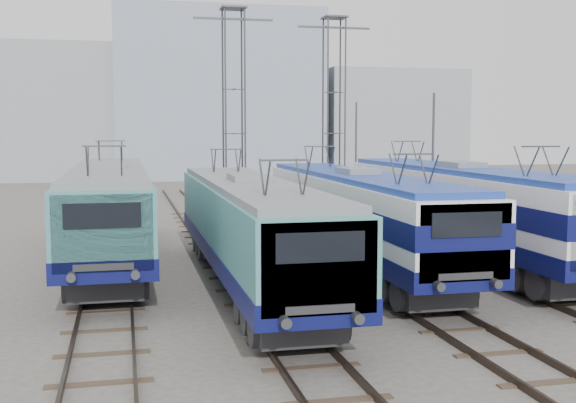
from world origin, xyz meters
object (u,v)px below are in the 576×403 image
Objects in this scene: locomotive_center_left at (250,224)px; catenary_tower_west at (234,105)px; locomotive_center_right at (358,210)px; locomotive_far_left at (109,205)px; locomotive_far_right at (462,203)px; mast_rear at (356,156)px; catenary_tower_east at (334,106)px; mast_mid at (433,165)px.

catenary_tower_west is (2.25, 18.17, 4.46)m from locomotive_center_left.
locomotive_center_right is at bearing -81.80° from catenary_tower_west.
catenary_tower_west is (-2.25, 15.62, 4.39)m from locomotive_center_right.
locomotive_far_left is 1.00× the size of locomotive_far_right.
locomotive_center_left is 2.49× the size of mast_rear.
locomotive_center_left is at bearing -52.56° from locomotive_far_left.
locomotive_far_right is at bearing -95.57° from mast_rear.
locomotive_far_right is (13.50, -2.67, 0.05)m from locomotive_far_left.
locomotive_far_left is at bearing -132.84° from catenary_tower_east.
catenary_tower_west is 1.71× the size of mast_mid.
locomotive_center_left is 2.49× the size of mast_mid.
locomotive_center_right reaches higher than locomotive_center_left.
mast_mid is at bearing 50.19° from locomotive_center_right.
locomotive_center_right is at bearing 29.50° from locomotive_center_left.
locomotive_far_left is 14.68m from catenary_tower_west.
catenary_tower_east reaches higher than locomotive_far_left.
catenary_tower_east is at bearing 101.86° from mast_mid.
locomotive_far_left is at bearing -164.39° from mast_mid.
catenary_tower_west reaches higher than locomotive_far_right.
mast_mid is at bearing -78.14° from catenary_tower_east.
locomotive_far_left is at bearing 159.69° from locomotive_center_right.
locomotive_center_right is at bearing -129.81° from mast_mid.
locomotive_center_right is 1.47× the size of catenary_tower_east.
catenary_tower_east is (13.25, 14.29, 4.34)m from locomotive_far_left.
catenary_tower_west and catenary_tower_east have the same top height.
locomotive_far_left reaches higher than locomotive_far_right.
mast_rear is at bearing 43.60° from catenary_tower_east.
mast_rear is (6.35, 19.62, 1.25)m from locomotive_center_right.
mast_mid is (2.10, -10.00, -3.14)m from catenary_tower_east.
catenary_tower_east reaches higher than locomotive_far_right.
catenary_tower_east reaches higher than mast_mid.
locomotive_center_right is 10.00m from mast_mid.
catenary_tower_west reaches higher than locomotive_far_left.
catenary_tower_west is at bearing 114.28° from locomotive_far_right.
catenary_tower_west is (6.75, 12.29, 4.34)m from locomotive_far_left.
catenary_tower_west is at bearing 98.20° from locomotive_center_right.
catenary_tower_west is 9.99m from mast_rear.
locomotive_center_left is 18.84m from catenary_tower_west.
locomotive_center_left is 0.99× the size of locomotive_center_right.
mast_mid is (6.35, 7.62, 1.25)m from locomotive_center_right.
mast_rear is at bearing 90.00° from mast_mid.
locomotive_far_right is at bearing -89.16° from catenary_tower_east.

